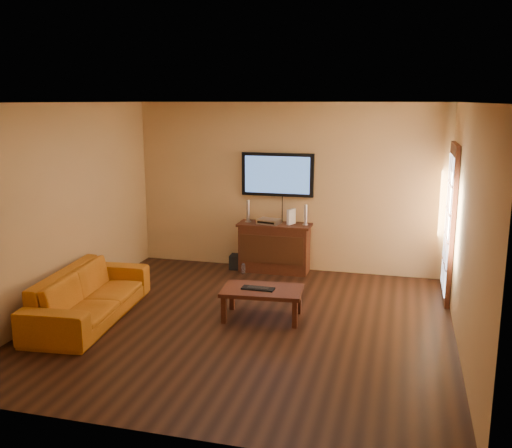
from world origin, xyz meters
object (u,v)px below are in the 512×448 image
(speaker_left, at_px, (248,212))
(game_console, at_px, (291,217))
(bottle, at_px, (243,269))
(av_receiver, at_px, (269,221))
(television, at_px, (277,175))
(sofa, at_px, (89,287))
(subwoofer, at_px, (237,262))
(speaker_right, at_px, (306,216))
(media_console, at_px, (274,247))
(keyboard, at_px, (258,288))
(coffee_table, at_px, (262,293))

(speaker_left, height_order, game_console, speaker_left)
(bottle, bearing_deg, av_receiver, 36.52)
(television, height_order, sofa, television)
(game_console, bearing_deg, bottle, -131.22)
(subwoofer, bearing_deg, speaker_left, 8.68)
(speaker_right, xyz_separation_m, av_receiver, (-0.58, -0.06, -0.11))
(speaker_left, xyz_separation_m, subwoofer, (-0.17, -0.04, -0.84))
(bottle, bearing_deg, media_console, 32.87)
(television, bearing_deg, speaker_left, -160.12)
(television, relative_size, game_console, 4.80)
(sofa, relative_size, bottle, 11.52)
(television, distance_m, av_receiver, 0.76)
(speaker_left, bearing_deg, game_console, 0.42)
(media_console, bearing_deg, speaker_right, 4.63)
(speaker_left, relative_size, subwoofer, 1.53)
(subwoofer, distance_m, keyboard, 2.25)
(television, xyz_separation_m, coffee_table, (0.31, -2.22, -1.22))
(av_receiver, distance_m, game_console, 0.36)
(television, relative_size, av_receiver, 3.41)
(coffee_table, bearing_deg, sofa, -165.39)
(media_console, distance_m, keyboard, 2.08)
(av_receiver, height_order, game_console, game_console)
(media_console, bearing_deg, speaker_left, 176.95)
(av_receiver, bearing_deg, keyboard, -66.88)
(bottle, height_order, keyboard, keyboard)
(av_receiver, relative_size, keyboard, 0.83)
(media_console, relative_size, coffee_table, 1.11)
(av_receiver, distance_m, subwoofer, 0.89)
(speaker_left, bearing_deg, keyboard, -71.26)
(sofa, relative_size, keyboard, 5.11)
(av_receiver, relative_size, game_console, 1.41)
(speaker_left, height_order, bottle, speaker_left)
(coffee_table, bearing_deg, subwoofer, 114.72)
(subwoofer, bearing_deg, av_receiver, -4.17)
(av_receiver, relative_size, bottle, 1.86)
(game_console, bearing_deg, av_receiver, -147.07)
(av_receiver, bearing_deg, bottle, -129.99)
(coffee_table, height_order, sofa, sofa)
(speaker_left, xyz_separation_m, speaker_right, (0.94, 0.02, -0.01))
(bottle, bearing_deg, sofa, -120.74)
(media_console, height_order, speaker_right, speaker_right)
(speaker_right, distance_m, av_receiver, 0.59)
(sofa, distance_m, game_console, 3.38)
(subwoofer, bearing_deg, game_console, -0.64)
(speaker_right, height_order, subwoofer, speaker_right)
(sofa, bearing_deg, game_console, -43.62)
(coffee_table, relative_size, keyboard, 2.53)
(speaker_right, bearing_deg, av_receiver, -173.99)
(coffee_table, relative_size, game_console, 4.31)
(speaker_left, xyz_separation_m, game_console, (0.71, 0.01, -0.04))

